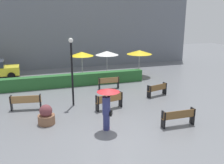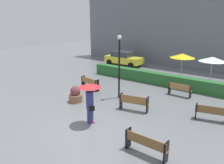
# 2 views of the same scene
# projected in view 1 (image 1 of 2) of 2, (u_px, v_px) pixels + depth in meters

# --- Properties ---
(ground_plane) EXTENTS (60.00, 60.00, 0.00)m
(ground_plane) POSITION_uv_depth(u_px,v_px,m) (112.00, 131.00, 12.15)
(ground_plane) COLOR slate
(bench_near_right) EXTENTS (1.78, 0.39, 0.86)m
(bench_near_right) POSITION_uv_depth(u_px,v_px,m) (179.00, 117.00, 12.53)
(bench_near_right) COLOR brown
(bench_near_right) RESTS_ON ground
(bench_mid_center) EXTENTS (1.73, 0.70, 0.93)m
(bench_mid_center) POSITION_uv_depth(u_px,v_px,m) (109.00, 100.00, 14.80)
(bench_mid_center) COLOR olive
(bench_mid_center) RESTS_ON ground
(bench_back_row) EXTENTS (1.59, 0.38, 0.88)m
(bench_back_row) POSITION_uv_depth(u_px,v_px,m) (109.00, 82.00, 18.82)
(bench_back_row) COLOR #9E7242
(bench_back_row) RESTS_ON ground
(bench_far_left) EXTENTS (1.79, 0.61, 0.89)m
(bench_far_left) POSITION_uv_depth(u_px,v_px,m) (26.00, 101.00, 14.69)
(bench_far_left) COLOR #9E7242
(bench_far_left) RESTS_ON ground
(bench_far_right) EXTENTS (1.58, 0.73, 0.84)m
(bench_far_right) POSITION_uv_depth(u_px,v_px,m) (157.00, 89.00, 17.17)
(bench_far_right) COLOR brown
(bench_far_right) RESTS_ON ground
(pedestrian_with_umbrella) EXTENTS (1.08, 1.08, 2.10)m
(pedestrian_with_umbrella) POSITION_uv_depth(u_px,v_px,m) (107.00, 102.00, 11.89)
(pedestrian_with_umbrella) COLOR navy
(pedestrian_with_umbrella) RESTS_ON ground
(planter_pot) EXTENTS (0.86, 0.86, 1.04)m
(planter_pot) POSITION_uv_depth(u_px,v_px,m) (46.00, 116.00, 12.81)
(planter_pot) COLOR brown
(planter_pot) RESTS_ON ground
(lamp_post) EXTENTS (0.28, 0.28, 4.12)m
(lamp_post) POSITION_uv_depth(u_px,v_px,m) (72.00, 65.00, 14.88)
(lamp_post) COLOR black
(lamp_post) RESTS_ON ground
(patio_umbrella_yellow) EXTENTS (2.00, 2.00, 2.34)m
(patio_umbrella_yellow) POSITION_uv_depth(u_px,v_px,m) (82.00, 54.00, 21.37)
(patio_umbrella_yellow) COLOR silver
(patio_umbrella_yellow) RESTS_ON ground
(patio_umbrella_white) EXTENTS (2.05, 2.05, 2.28)m
(patio_umbrella_white) POSITION_uv_depth(u_px,v_px,m) (107.00, 53.00, 22.24)
(patio_umbrella_white) COLOR silver
(patio_umbrella_white) RESTS_ON ground
(patio_umbrella_yellow_far) EXTENTS (2.23, 2.23, 2.34)m
(patio_umbrella_yellow_far) POSITION_uv_depth(u_px,v_px,m) (139.00, 52.00, 22.27)
(patio_umbrella_yellow_far) COLOR silver
(patio_umbrella_yellow_far) RESTS_ON ground
(hedge_strip) EXTENTS (11.85, 0.70, 0.93)m
(hedge_strip) POSITION_uv_depth(u_px,v_px,m) (71.00, 80.00, 19.54)
(hedge_strip) COLOR #28602D
(hedge_strip) RESTS_ON ground
(building_facade) EXTENTS (28.00, 1.20, 8.95)m
(building_facade) POSITION_uv_depth(u_px,v_px,m) (63.00, 24.00, 25.65)
(building_facade) COLOR slate
(building_facade) RESTS_ON ground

